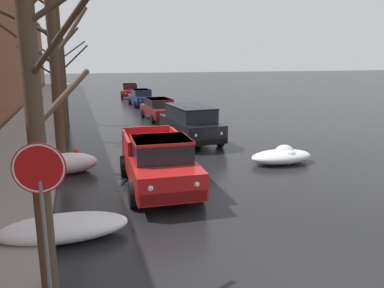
% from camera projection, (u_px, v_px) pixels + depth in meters
% --- Properties ---
extents(left_sidewalk_slab, '(3.38, 80.00, 0.15)m').
position_uv_depth(left_sidewalk_slab, '(33.00, 129.00, 21.77)').
color(left_sidewalk_slab, gray).
rests_on(left_sidewalk_slab, ground).
extents(snow_bank_near_corner_left, '(2.92, 1.26, 0.54)m').
position_uv_depth(snow_bank_near_corner_left, '(62.00, 228.00, 8.68)').
color(snow_bank_near_corner_left, white).
rests_on(snow_bank_near_corner_left, ground).
extents(snow_bank_along_left_kerb, '(2.52, 1.29, 0.70)m').
position_uv_depth(snow_bank_along_left_kerb, '(283.00, 156.00, 14.94)').
color(snow_bank_along_left_kerb, white).
rests_on(snow_bank_along_left_kerb, ground).
extents(snow_bank_mid_block_left, '(2.10, 1.07, 0.73)m').
position_uv_depth(snow_bank_mid_block_left, '(71.00, 163.00, 13.70)').
color(snow_bank_mid_block_left, white).
rests_on(snow_bank_mid_block_left, ground).
extents(bare_tree_at_the_corner, '(2.99, 2.94, 6.63)m').
position_uv_depth(bare_tree_at_the_corner, '(41.00, 115.00, 5.82)').
color(bare_tree_at_the_corner, '#4C3D2D').
rests_on(bare_tree_at_the_corner, ground).
extents(bare_tree_second_along_sidewalk, '(3.49, 2.36, 6.52)m').
position_uv_depth(bare_tree_second_along_sidewalk, '(54.00, 75.00, 13.27)').
color(bare_tree_second_along_sidewalk, '#423323').
rests_on(bare_tree_second_along_sidewalk, ground).
extents(bare_tree_mid_block, '(3.34, 1.23, 7.74)m').
position_uv_depth(bare_tree_mid_block, '(58.00, 60.00, 18.28)').
color(bare_tree_mid_block, '#423323').
rests_on(bare_tree_mid_block, ground).
extents(bare_tree_far_down_block, '(3.04, 3.61, 5.92)m').
position_uv_depth(bare_tree_far_down_block, '(63.00, 75.00, 23.13)').
color(bare_tree_far_down_block, '#382B1E').
rests_on(bare_tree_far_down_block, ground).
extents(pickup_truck_red_approaching_near_lane, '(2.28, 5.10, 1.76)m').
position_uv_depth(pickup_truck_red_approaching_near_lane, '(158.00, 162.00, 11.93)').
color(pickup_truck_red_approaching_near_lane, red).
rests_on(pickup_truck_red_approaching_near_lane, ground).
extents(suv_black_parked_kerbside_close, '(2.31, 4.59, 1.82)m').
position_uv_depth(suv_black_parked_kerbside_close, '(190.00, 123.00, 18.44)').
color(suv_black_parked_kerbside_close, black).
rests_on(suv_black_parked_kerbside_close, ground).
extents(sedan_maroon_parked_kerbside_mid, '(2.09, 4.40, 1.42)m').
position_uv_depth(sedan_maroon_parked_kerbside_mid, '(159.00, 109.00, 25.26)').
color(sedan_maroon_parked_kerbside_mid, maroon).
rests_on(sedan_maroon_parked_kerbside_mid, ground).
extents(sedan_darkblue_parked_far_down_block, '(1.96, 4.09, 1.42)m').
position_uv_depth(sedan_darkblue_parked_far_down_block, '(142.00, 97.00, 32.57)').
color(sedan_darkblue_parked_far_down_block, navy).
rests_on(sedan_darkblue_parked_far_down_block, ground).
extents(sedan_red_queued_behind_truck, '(2.13, 4.45, 1.42)m').
position_uv_depth(sedan_red_queued_behind_truck, '(130.00, 90.00, 39.27)').
color(sedan_red_queued_behind_truck, red).
rests_on(sedan_red_queued_behind_truck, ground).
extents(fire_hydrant, '(0.42, 0.22, 0.71)m').
position_uv_depth(fire_hydrant, '(77.00, 158.00, 14.32)').
color(fire_hydrant, red).
rests_on(fire_hydrant, ground).
extents(stop_sign_at_corner, '(0.76, 0.11, 2.90)m').
position_uv_depth(stop_sign_at_corner, '(41.00, 186.00, 5.52)').
color(stop_sign_at_corner, slate).
rests_on(stop_sign_at_corner, ground).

